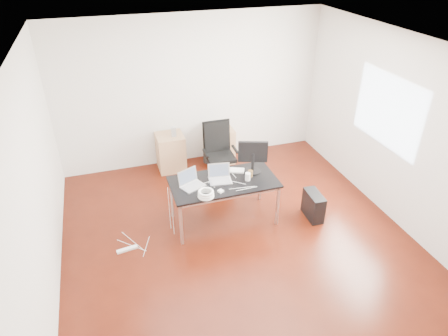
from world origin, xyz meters
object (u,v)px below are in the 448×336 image
object	(u,v)px
office_chair	(219,150)
pc_tower	(313,205)
filing_cabinet_left	(171,152)
filing_cabinet_right	(220,145)
desk	(224,184)

from	to	relation	value
office_chair	pc_tower	distance (m)	1.93
filing_cabinet_left	pc_tower	world-z (taller)	filing_cabinet_left
filing_cabinet_left	filing_cabinet_right	xyz separation A→B (m)	(0.97, 0.00, 0.00)
pc_tower	filing_cabinet_right	bearing A→B (deg)	114.91
desk	pc_tower	distance (m)	1.49
filing_cabinet_left	pc_tower	size ratio (longest dim) A/B	1.56
desk	pc_tower	world-z (taller)	desk
pc_tower	office_chair	bearing A→B (deg)	128.23
office_chair	filing_cabinet_left	xyz separation A→B (m)	(-0.76, 0.65, -0.26)
office_chair	filing_cabinet_right	xyz separation A→B (m)	(0.21, 0.65, -0.26)
filing_cabinet_left	pc_tower	xyz separation A→B (m)	(1.84, -2.21, -0.13)
office_chair	filing_cabinet_left	size ratio (longest dim) A/B	1.54
desk	filing_cabinet_left	size ratio (longest dim) A/B	2.29
office_chair	filing_cabinet_right	size ratio (longest dim) A/B	1.54
pc_tower	desk	bearing A→B (deg)	169.14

